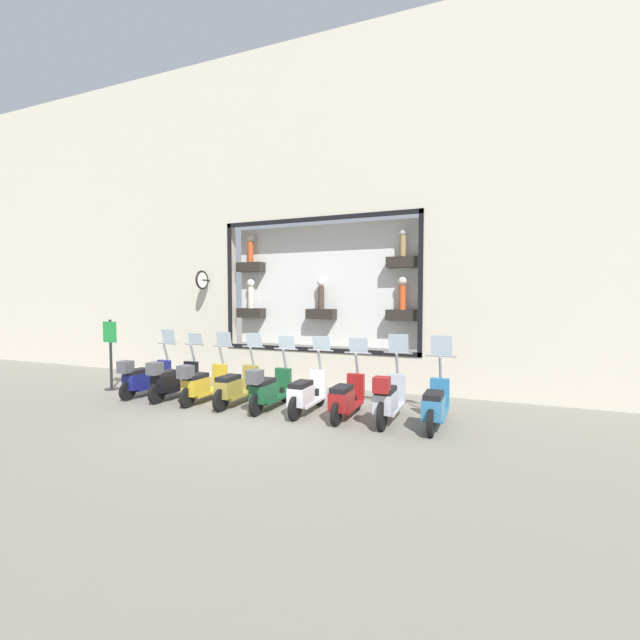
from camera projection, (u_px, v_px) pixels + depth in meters
ground_plane at (251, 418)px, 8.66m from camera, size 120.00×120.00×0.00m
building_facade at (319, 211)px, 11.74m from camera, size 1.20×36.00×9.45m
scooter_teal_0 at (435, 405)px, 7.97m from camera, size 1.80×0.61×1.68m
scooter_silver_1 at (388, 399)px, 8.25m from camera, size 1.81×0.61×1.67m
scooter_red_2 at (346, 398)px, 8.63m from camera, size 1.79×0.61×1.56m
scooter_white_3 at (306, 393)px, 8.97m from camera, size 1.80×0.60×1.56m
scooter_green_4 at (268, 389)px, 9.24m from camera, size 1.79×0.61×1.55m
scooter_olive_5 at (235, 387)px, 9.64m from camera, size 1.80×0.60×1.58m
scooter_yellow_6 at (202, 383)px, 9.91m from camera, size 1.79×0.61×1.59m
scooter_black_7 at (172, 380)px, 10.25m from camera, size 1.79×0.61×1.53m
scooter_navy_8 at (144, 378)px, 10.58m from camera, size 1.79×0.61×1.60m
shop_sign_post at (111, 352)px, 11.31m from camera, size 0.36×0.45×1.86m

